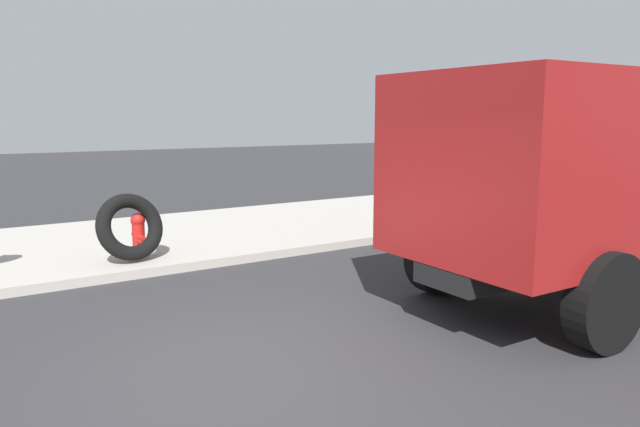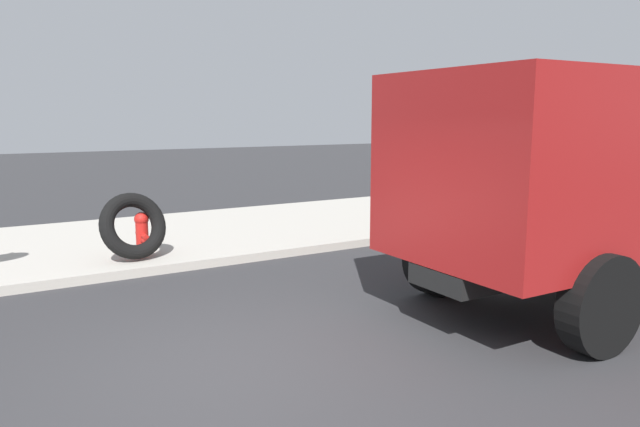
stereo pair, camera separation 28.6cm
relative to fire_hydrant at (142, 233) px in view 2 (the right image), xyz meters
The scene contains 5 objects.
ground_plane 4.90m from the fire_hydrant, 94.79° to the right, with size 80.00×80.00×0.00m, color #2D2D30.
sidewalk_curb 1.76m from the fire_hydrant, 103.86° to the left, with size 36.00×5.00×0.15m, color #ADA89E.
fire_hydrant is the anchor object (origin of this frame).
loose_tire 0.34m from the fire_hydrant, 131.33° to the right, with size 1.12×1.12×0.24m, color black.
dump_truck_red 7.45m from the fire_hydrant, 45.02° to the right, with size 7.04×2.88×3.00m.
Camera 2 is at (-2.12, -5.17, 2.50)m, focal length 33.34 mm.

